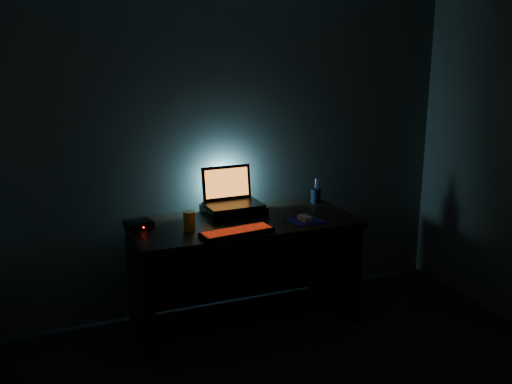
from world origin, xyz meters
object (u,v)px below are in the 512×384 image
Objects in this scene: keyboard at (237,232)px; pen_cup at (316,196)px; laptop at (231,196)px; router at (139,225)px; juice_glass at (189,221)px; mouse at (305,218)px.

pen_cup reaches higher than keyboard.
laptop is 0.68m from router.
juice_glass reaches higher than pen_cup.
mouse is at bearing -6.90° from juice_glass.
keyboard is 0.93m from pen_cup.
keyboard is 2.65× the size of router.
laptop reaches higher than keyboard.
mouse is 0.78m from juice_glass.
juice_glass is 0.33m from router.
router reaches higher than mouse.
laptop reaches higher than mouse.
keyboard is 0.32m from juice_glass.
mouse is 0.48m from pen_cup.
laptop is 2.16× the size of router.
keyboard is at bearing -35.33° from juice_glass.
laptop is 0.47m from juice_glass.
juice_glass reaches higher than keyboard.
router is at bearing 141.58° from keyboard.
keyboard is 4.56× the size of pen_cup.
mouse is 0.81× the size of juice_glass.
pen_cup reaches higher than mouse.
router is at bearing -173.97° from pen_cup.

